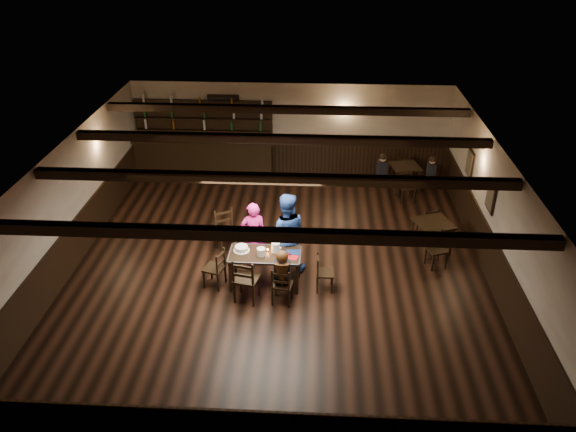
# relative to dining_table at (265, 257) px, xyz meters

# --- Properties ---
(ground) EXTENTS (10.00, 10.00, 0.00)m
(ground) POSITION_rel_dining_table_xyz_m (0.23, 0.67, -0.66)
(ground) COLOR black
(ground) RESTS_ON ground
(room_shell) EXTENTS (9.02, 10.02, 2.71)m
(room_shell) POSITION_rel_dining_table_xyz_m (0.24, 0.71, 1.08)
(room_shell) COLOR beige
(room_shell) RESTS_ON ground
(dining_table) EXTENTS (1.49, 0.76, 0.75)m
(dining_table) POSITION_rel_dining_table_xyz_m (0.00, 0.00, 0.00)
(dining_table) COLOR black
(dining_table) RESTS_ON ground
(chair_near_left) EXTENTS (0.55, 0.53, 0.99)m
(chair_near_left) POSITION_rel_dining_table_xyz_m (-0.34, -0.63, -0.08)
(chair_near_left) COLOR black
(chair_near_left) RESTS_ON ground
(chair_near_right) EXTENTS (0.44, 0.43, 0.83)m
(chair_near_right) POSITION_rel_dining_table_xyz_m (0.38, -0.66, -0.18)
(chair_near_right) COLOR black
(chair_near_right) RESTS_ON ground
(chair_end_left) EXTENTS (0.48, 0.49, 0.86)m
(chair_end_left) POSITION_rel_dining_table_xyz_m (-0.97, -0.13, -0.16)
(chair_end_left) COLOR black
(chair_end_left) RESTS_ON ground
(chair_end_right) EXTENTS (0.36, 0.38, 0.79)m
(chair_end_right) POSITION_rel_dining_table_xyz_m (1.17, -0.11, -0.20)
(chair_end_right) COLOR black
(chair_end_right) RESTS_ON ground
(chair_far_pushed) EXTENTS (0.60, 0.59, 0.98)m
(chair_far_pushed) POSITION_rel_dining_table_xyz_m (-1.03, 1.35, -0.09)
(chair_far_pushed) COLOR black
(chair_far_pushed) RESTS_ON ground
(woman_pink) EXTENTS (0.62, 0.47, 1.53)m
(woman_pink) POSITION_rel_dining_table_xyz_m (-0.31, 0.71, 0.10)
(woman_pink) COLOR #E1198C
(woman_pink) RESTS_ON ground
(man_blue) EXTENTS (0.92, 0.74, 1.81)m
(man_blue) POSITION_rel_dining_table_xyz_m (0.39, 0.59, 0.24)
(man_blue) COLOR navy
(man_blue) RESTS_ON ground
(seated_person) EXTENTS (0.32, 0.47, 0.77)m
(seated_person) POSITION_rel_dining_table_xyz_m (0.39, -0.61, 0.14)
(seated_person) COLOR black
(seated_person) RESTS_ON ground
(cake) EXTENTS (0.34, 0.34, 0.10)m
(cake) POSITION_rel_dining_table_xyz_m (-0.49, 0.08, 0.13)
(cake) COLOR white
(cake) RESTS_ON dining_table
(plate_stack_a) EXTENTS (0.17, 0.17, 0.16)m
(plate_stack_a) POSITION_rel_dining_table_xyz_m (-0.07, -0.07, 0.17)
(plate_stack_a) COLOR white
(plate_stack_a) RESTS_ON dining_table
(plate_stack_b) EXTENTS (0.18, 0.18, 0.21)m
(plate_stack_b) POSITION_rel_dining_table_xyz_m (0.22, 0.09, 0.19)
(plate_stack_b) COLOR white
(plate_stack_b) RESTS_ON dining_table
(tea_light) EXTENTS (0.05, 0.05, 0.06)m
(tea_light) POSITION_rel_dining_table_xyz_m (0.05, 0.09, 0.11)
(tea_light) COLOR #A5A8AD
(tea_light) RESTS_ON dining_table
(salt_shaker) EXTENTS (0.04, 0.04, 0.09)m
(salt_shaker) POSITION_rel_dining_table_xyz_m (0.29, -0.07, 0.13)
(salt_shaker) COLOR silver
(salt_shaker) RESTS_ON dining_table
(pepper_shaker) EXTENTS (0.04, 0.04, 0.10)m
(pepper_shaker) POSITION_rel_dining_table_xyz_m (0.48, -0.05, 0.14)
(pepper_shaker) COLOR #A5A8AD
(pepper_shaker) RESTS_ON dining_table
(drink_glass) EXTENTS (0.07, 0.07, 0.11)m
(drink_glass) POSITION_rel_dining_table_xyz_m (0.30, 0.08, 0.14)
(drink_glass) COLOR silver
(drink_glass) RESTS_ON dining_table
(menu_red) EXTENTS (0.31, 0.26, 0.00)m
(menu_red) POSITION_rel_dining_table_xyz_m (0.55, -0.10, 0.09)
(menu_red) COLOR maroon
(menu_red) RESTS_ON dining_table
(menu_blue) EXTENTS (0.29, 0.21, 0.00)m
(menu_blue) POSITION_rel_dining_table_xyz_m (0.58, 0.08, 0.09)
(menu_blue) COLOR #0F204C
(menu_blue) RESTS_ON dining_table
(bar_counter) EXTENTS (4.15, 0.70, 2.20)m
(bar_counter) POSITION_rel_dining_table_xyz_m (-2.26, 5.38, 0.06)
(bar_counter) COLOR black
(bar_counter) RESTS_ON ground
(back_table_a) EXTENTS (0.99, 0.99, 0.75)m
(back_table_a) POSITION_rel_dining_table_xyz_m (3.67, 1.50, -0.02)
(back_table_a) COLOR black
(back_table_a) RESTS_ON ground
(back_table_b) EXTENTS (0.90, 0.90, 0.75)m
(back_table_b) POSITION_rel_dining_table_xyz_m (3.43, 4.64, -0.02)
(back_table_b) COLOR black
(back_table_b) RESTS_ON ground
(bg_patron_left) EXTENTS (0.26, 0.37, 0.70)m
(bg_patron_left) POSITION_rel_dining_table_xyz_m (2.78, 4.42, 0.15)
(bg_patron_left) COLOR black
(bg_patron_left) RESTS_ON ground
(bg_patron_right) EXTENTS (0.20, 0.33, 0.68)m
(bg_patron_right) POSITION_rel_dining_table_xyz_m (4.09, 4.37, 0.14)
(bg_patron_right) COLOR black
(bg_patron_right) RESTS_ON ground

